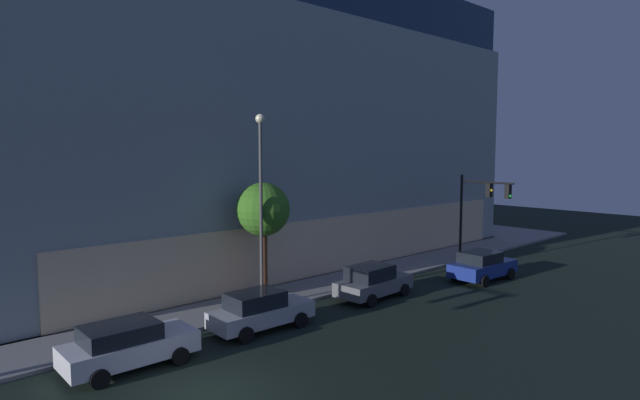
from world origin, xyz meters
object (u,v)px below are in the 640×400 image
Objects in this scene: traffic_light_far_corner at (480,201)px; car_silver at (260,310)px; car_grey at (373,282)px; car_blue at (482,266)px; modern_building at (210,127)px; street_lamp_sidewalk at (261,189)px; sidewalk_tree at (263,211)px; car_white at (128,345)px.

traffic_light_far_corner is 1.28× the size of car_silver.
car_grey is 7.70m from car_blue.
car_blue is at bearing -77.68° from modern_building.
sidewalk_tree is at bearing 49.77° from street_lamp_sidewalk.
car_grey is at bearing -177.14° from traffic_light_far_corner.
car_silver is at bearing -115.97° from modern_building.
street_lamp_sidewalk reaches higher than car_white.
car_white is at bearing -157.48° from sidewalk_tree.
car_grey is (12.72, -0.04, 0.03)m from car_white.
traffic_light_far_corner is 0.64× the size of street_lamp_sidewalk.
car_silver is (-1.87, -2.41, -4.90)m from street_lamp_sidewalk.
car_white is 1.00× the size of car_blue.
street_lamp_sidewalk reaches higher than car_silver.
traffic_light_far_corner is at bearing 32.59° from car_blue.
car_grey is (5.21, -2.44, -4.88)m from street_lamp_sidewalk.
modern_building is at bearing 52.45° from car_white.
sidewalk_tree is 6.67m from car_grey.
sidewalk_tree reaches higher than car_silver.
traffic_light_far_corner is at bearing 1.25° from car_white.
car_blue is at bearing -13.97° from car_grey.
car_grey is at bearing 166.03° from car_blue.
traffic_light_far_corner reaches higher than car_grey.
car_white is (-8.44, -3.50, -3.72)m from sidewalk_tree.
car_grey reaches higher than car_silver.
traffic_light_far_corner is 24.22m from car_white.
street_lamp_sidewalk is 2.02× the size of car_silver.
car_blue is (7.47, -1.86, 0.00)m from car_grey.
traffic_light_far_corner is 16.64m from street_lamp_sidewalk.
sidewalk_tree is (-15.54, 2.98, 0.34)m from traffic_light_far_corner.
car_white is 0.99× the size of car_silver.
modern_building is 23.91m from car_silver.
sidewalk_tree is 1.29× the size of car_silver.
modern_building is at bearing 82.40° from car_grey.
street_lamp_sidewalk reaches higher than car_blue.
traffic_light_far_corner reaches higher than car_white.
car_blue is (-3.79, -2.42, -3.35)m from traffic_light_far_corner.
sidewalk_tree reaches higher than car_white.
modern_building is 26.71m from car_white.
car_silver is (5.64, -0.01, 0.01)m from car_white.
car_grey is (-11.25, -0.56, -3.35)m from traffic_light_far_corner.
sidewalk_tree is at bearing -112.82° from modern_building.
sidewalk_tree is at bearing 155.34° from car_blue.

